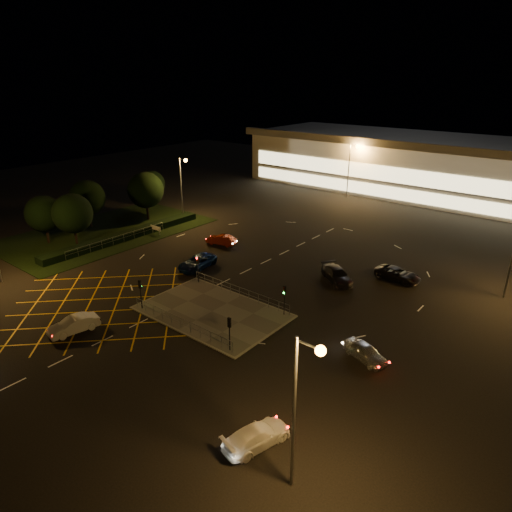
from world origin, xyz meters
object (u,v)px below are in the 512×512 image
Objects in this scene: signal_se at (229,327)px; car_far_dkgrey at (337,275)px; signal_sw at (140,288)px; signal_nw at (198,264)px; car_queue_white at (74,325)px; car_approach_white at (257,436)px; car_east_grey at (398,274)px; car_left_blue at (197,262)px; car_right_silver at (365,352)px; signal_ne at (284,294)px; car_circ_red at (221,240)px.

signal_se is 18.49m from car_far_dkgrey.
signal_sw is 1.00× the size of signal_nw.
signal_sw is at bearing 0.00° from signal_se.
car_queue_white is 21.80m from car_approach_white.
car_queue_white is at bearing 151.89° from car_east_grey.
car_approach_white is (8.51, -25.29, -0.09)m from car_far_dkgrey.
car_east_grey is 30.17m from car_approach_white.
car_left_blue is 29.67m from car_approach_white.
car_east_grey is (18.62, 29.86, -0.02)m from car_queue_white.
signal_ne is at bearing 98.91° from car_right_silver.
signal_sw is at bearing -90.00° from signal_nw.
car_queue_white is 0.86× the size of car_east_grey.
car_circ_red is at bearing 112.43° from car_queue_white.
signal_nw is 21.74m from car_right_silver.
car_east_grey is at bearing -69.05° from car_approach_white.
car_east_grey is (23.96, 4.19, 0.02)m from car_circ_red.
signal_ne is (12.00, 0.00, 0.00)m from signal_nw.
car_approach_white is at bearing -44.89° from car_left_blue.
signal_se is 1.00× the size of signal_ne.
car_far_dkgrey is (-0.03, 18.43, -1.59)m from signal_se.
car_east_grey is at bearing 86.60° from car_circ_red.
signal_ne is (12.00, 7.99, 0.00)m from signal_sw.
signal_se is at bearing 170.93° from car_east_grey.
car_far_dkgrey is at bearing -123.01° from signal_sw.
car_left_blue is 1.06× the size of car_east_grey.
signal_se is 7.99m from signal_ne.
car_far_dkgrey is at bearing 90.16° from signal_ne.
car_queue_white is 26.22m from car_circ_red.
car_east_grey is at bearing -126.78° from signal_sw.
car_queue_white is 0.82× the size of car_left_blue.
car_right_silver is (24.86, -4.74, -0.06)m from car_left_blue.
signal_nw is at bearing 104.70° from car_right_silver.
signal_ne is 17.18m from car_approach_white.
car_east_grey is at bearing -11.90° from car_far_dkgrey.
car_far_dkgrey is (13.29, 25.15, 0.03)m from car_queue_white.
car_circ_red is at bearing 121.26° from signal_nw.
car_queue_white is 0.84× the size of car_far_dkgrey.
car_left_blue is 8.70m from car_circ_red.
car_right_silver is (22.92, 12.93, -0.04)m from car_queue_white.
signal_sw and signal_se have the same top height.
signal_sw is at bearing -3.61° from car_approach_white.
car_right_silver is at bearing -4.71° from signal_nw.
car_right_silver and car_circ_red have the same top height.
signal_se is 0.57× the size of car_left_blue.
signal_ne reaches higher than car_queue_white.
car_queue_white is at bearing -95.12° from signal_nw.
car_approach_white is (8.48, -6.86, -1.68)m from signal_se.
signal_nw is at bearing -90.00° from signal_sw.
car_queue_white is at bearing -1.57° from car_circ_red.
car_circ_red is (-5.34, 25.67, -0.04)m from car_queue_white.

